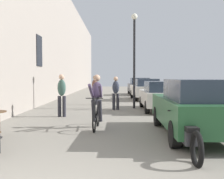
{
  "coord_description": "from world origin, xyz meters",
  "views": [
    {
      "loc": [
        0.94,
        -3.34,
        1.63
      ],
      "look_at": [
        0.86,
        10.42,
        1.01
      ],
      "focal_mm": 44.46,
      "sensor_mm": 36.0,
      "label": 1
    }
  ],
  "objects_px": {
    "cyclist_on_bicycle": "(97,103)",
    "parked_car_second": "(160,95)",
    "pedestrian_mid": "(116,91)",
    "parked_car_third": "(145,89)",
    "street_lamp": "(134,48)",
    "pedestrian_near": "(62,93)",
    "parked_car_nearest": "(196,107)",
    "pedestrian_far": "(95,88)",
    "parked_car_fourth": "(139,86)",
    "parked_motorcycle": "(188,136)"
  },
  "relations": [
    {
      "from": "pedestrian_near",
      "to": "parked_car_fourth",
      "type": "bearing_deg",
      "value": 72.37
    },
    {
      "from": "parked_car_nearest",
      "to": "parked_car_fourth",
      "type": "distance_m",
      "value": 17.66
    },
    {
      "from": "parked_car_nearest",
      "to": "parked_motorcycle",
      "type": "relative_size",
      "value": 2.08
    },
    {
      "from": "pedestrian_near",
      "to": "parked_motorcycle",
      "type": "bearing_deg",
      "value": -56.42
    },
    {
      "from": "parked_car_third",
      "to": "parked_motorcycle",
      "type": "xyz_separation_m",
      "value": [
        -0.72,
        -14.08,
        -0.38
      ]
    },
    {
      "from": "parked_motorcycle",
      "to": "pedestrian_mid",
      "type": "bearing_deg",
      "value": 100.27
    },
    {
      "from": "parked_car_nearest",
      "to": "cyclist_on_bicycle",
      "type": "bearing_deg",
      "value": 157.13
    },
    {
      "from": "parked_car_second",
      "to": "parked_car_third",
      "type": "height_order",
      "value": "parked_car_third"
    },
    {
      "from": "parked_car_nearest",
      "to": "parked_car_third",
      "type": "relative_size",
      "value": 1.04
    },
    {
      "from": "parked_car_second",
      "to": "parked_car_third",
      "type": "bearing_deg",
      "value": 89.89
    },
    {
      "from": "cyclist_on_bicycle",
      "to": "parked_car_second",
      "type": "distance_m",
      "value": 5.44
    },
    {
      "from": "cyclist_on_bicycle",
      "to": "pedestrian_mid",
      "type": "distance_m",
      "value": 4.99
    },
    {
      "from": "cyclist_on_bicycle",
      "to": "parked_car_fourth",
      "type": "bearing_deg",
      "value": 80.16
    },
    {
      "from": "pedestrian_far",
      "to": "parked_car_second",
      "type": "distance_m",
      "value": 4.34
    },
    {
      "from": "cyclist_on_bicycle",
      "to": "parked_car_third",
      "type": "distance_m",
      "value": 11.4
    },
    {
      "from": "parked_car_second",
      "to": "parked_motorcycle",
      "type": "bearing_deg",
      "value": -95.21
    },
    {
      "from": "pedestrian_near",
      "to": "pedestrian_mid",
      "type": "distance_m",
      "value": 3.3
    },
    {
      "from": "pedestrian_mid",
      "to": "parked_car_third",
      "type": "relative_size",
      "value": 0.38
    },
    {
      "from": "pedestrian_near",
      "to": "parked_car_second",
      "type": "relative_size",
      "value": 0.43
    },
    {
      "from": "parked_car_third",
      "to": "parked_car_nearest",
      "type": "bearing_deg",
      "value": -90.02
    },
    {
      "from": "parked_car_nearest",
      "to": "parked_motorcycle",
      "type": "height_order",
      "value": "parked_car_nearest"
    },
    {
      "from": "pedestrian_far",
      "to": "parked_car_nearest",
      "type": "distance_m",
      "value": 9.23
    },
    {
      "from": "cyclist_on_bicycle",
      "to": "parked_car_third",
      "type": "bearing_deg",
      "value": 75.74
    },
    {
      "from": "cyclist_on_bicycle",
      "to": "pedestrian_far",
      "type": "bearing_deg",
      "value": 94.33
    },
    {
      "from": "pedestrian_near",
      "to": "pedestrian_mid",
      "type": "relative_size",
      "value": 1.06
    },
    {
      "from": "parked_car_second",
      "to": "parked_motorcycle",
      "type": "xyz_separation_m",
      "value": [
        -0.7,
        -7.7,
        -0.33
      ]
    },
    {
      "from": "pedestrian_mid",
      "to": "parked_car_third",
      "type": "xyz_separation_m",
      "value": [
        2.16,
        6.11,
        -0.15
      ]
    },
    {
      "from": "pedestrian_near",
      "to": "pedestrian_far",
      "type": "bearing_deg",
      "value": 78.22
    },
    {
      "from": "pedestrian_far",
      "to": "parked_car_third",
      "type": "distance_m",
      "value": 4.97
    },
    {
      "from": "cyclist_on_bicycle",
      "to": "pedestrian_near",
      "type": "bearing_deg",
      "value": 122.27
    },
    {
      "from": "parked_car_nearest",
      "to": "parked_car_second",
      "type": "distance_m",
      "value": 5.85
    },
    {
      "from": "parked_car_nearest",
      "to": "parked_motorcycle",
      "type": "xyz_separation_m",
      "value": [
        -0.71,
        -1.85,
        -0.41
      ]
    },
    {
      "from": "cyclist_on_bicycle",
      "to": "parked_motorcycle",
      "type": "bearing_deg",
      "value": -55.36
    },
    {
      "from": "cyclist_on_bicycle",
      "to": "parked_car_second",
      "type": "xyz_separation_m",
      "value": [
        2.8,
        4.67,
        -0.07
      ]
    },
    {
      "from": "pedestrian_mid",
      "to": "parked_car_third",
      "type": "bearing_deg",
      "value": 70.53
    },
    {
      "from": "pedestrian_far",
      "to": "parked_car_nearest",
      "type": "bearing_deg",
      "value": -68.59
    },
    {
      "from": "street_lamp",
      "to": "parked_car_fourth",
      "type": "xyz_separation_m",
      "value": [
        1.24,
        10.85,
        -2.3
      ]
    },
    {
      "from": "pedestrian_far",
      "to": "parked_car_second",
      "type": "height_order",
      "value": "pedestrian_far"
    },
    {
      "from": "pedestrian_near",
      "to": "pedestrian_far",
      "type": "distance_m",
      "value": 5.01
    },
    {
      "from": "pedestrian_far",
      "to": "parked_car_third",
      "type": "bearing_deg",
      "value": 47.24
    },
    {
      "from": "street_lamp",
      "to": "parked_car_third",
      "type": "bearing_deg",
      "value": 77.58
    },
    {
      "from": "cyclist_on_bicycle",
      "to": "pedestrian_mid",
      "type": "xyz_separation_m",
      "value": [
        0.65,
        4.94,
        0.12
      ]
    },
    {
      "from": "pedestrian_far",
      "to": "street_lamp",
      "type": "relative_size",
      "value": 0.35
    },
    {
      "from": "pedestrian_far",
      "to": "parked_car_fourth",
      "type": "bearing_deg",
      "value": 69.35
    },
    {
      "from": "street_lamp",
      "to": "parked_car_third",
      "type": "xyz_separation_m",
      "value": [
        1.2,
        5.43,
        -2.33
      ]
    },
    {
      "from": "pedestrian_mid",
      "to": "parked_car_second",
      "type": "relative_size",
      "value": 0.41
    },
    {
      "from": "cyclist_on_bicycle",
      "to": "pedestrian_near",
      "type": "relative_size",
      "value": 1.01
    },
    {
      "from": "pedestrian_mid",
      "to": "parked_car_second",
      "type": "distance_m",
      "value": 2.17
    },
    {
      "from": "parked_car_second",
      "to": "pedestrian_near",
      "type": "bearing_deg",
      "value": -153.71
    },
    {
      "from": "street_lamp",
      "to": "parked_car_nearest",
      "type": "height_order",
      "value": "street_lamp"
    }
  ]
}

